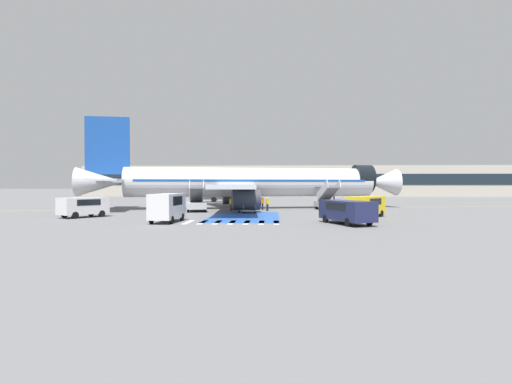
% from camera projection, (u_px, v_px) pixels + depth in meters
% --- Properties ---
extents(ground_plane, '(600.00, 600.00, 0.00)m').
position_uv_depth(ground_plane, '(242.00, 208.00, 52.68)').
color(ground_plane, slate).
extents(apron_leadline_yellow, '(74.41, 15.26, 0.01)m').
position_uv_depth(apron_leadline_yellow, '(252.00, 209.00, 51.78)').
color(apron_leadline_yellow, gold).
rests_on(apron_leadline_yellow, ground_plane).
extents(apron_stand_patch_blue, '(6.64, 13.49, 0.01)m').
position_uv_depth(apron_stand_patch_blue, '(245.00, 217.00, 38.34)').
color(apron_stand_patch_blue, '#2856A8').
rests_on(apron_stand_patch_blue, ground_plane).
extents(apron_walkway_bar_0, '(0.44, 3.60, 0.01)m').
position_uv_depth(apron_walkway_bar_0, '(188.00, 222.00, 32.59)').
color(apron_walkway_bar_0, silver).
rests_on(apron_walkway_bar_0, ground_plane).
extents(apron_walkway_bar_1, '(0.44, 3.60, 0.01)m').
position_uv_depth(apron_walkway_bar_1, '(203.00, 222.00, 32.54)').
color(apron_walkway_bar_1, silver).
rests_on(apron_walkway_bar_1, ground_plane).
extents(apron_walkway_bar_2, '(0.44, 3.60, 0.01)m').
position_uv_depth(apron_walkway_bar_2, '(217.00, 222.00, 32.49)').
color(apron_walkway_bar_2, silver).
rests_on(apron_walkway_bar_2, ground_plane).
extents(apron_walkway_bar_3, '(0.44, 3.60, 0.01)m').
position_uv_depth(apron_walkway_bar_3, '(232.00, 222.00, 32.44)').
color(apron_walkway_bar_3, silver).
rests_on(apron_walkway_bar_3, ground_plane).
extents(apron_walkway_bar_4, '(0.44, 3.60, 0.01)m').
position_uv_depth(apron_walkway_bar_4, '(247.00, 222.00, 32.39)').
color(apron_walkway_bar_4, silver).
rests_on(apron_walkway_bar_4, ground_plane).
extents(apron_walkway_bar_5, '(0.44, 3.60, 0.01)m').
position_uv_depth(apron_walkway_bar_5, '(262.00, 222.00, 32.34)').
color(apron_walkway_bar_5, silver).
rests_on(apron_walkway_bar_5, ground_plane).
extents(apron_walkway_bar_6, '(0.44, 3.60, 0.01)m').
position_uv_depth(apron_walkway_bar_6, '(276.00, 222.00, 32.29)').
color(apron_walkway_bar_6, silver).
rests_on(apron_walkway_bar_6, ground_plane).
extents(airliner, '(41.51, 32.42, 11.42)m').
position_uv_depth(airliner, '(246.00, 182.00, 51.61)').
color(airliner, silver).
rests_on(airliner, ground_plane).
extents(boarding_stairs_forward, '(3.11, 5.51, 3.68)m').
position_uv_depth(boarding_stairs_forward, '(328.00, 202.00, 48.78)').
color(boarding_stairs_forward, '#ADB2BA').
rests_on(boarding_stairs_forward, ground_plane).
extents(boarding_stairs_aft, '(3.11, 5.51, 3.63)m').
position_uv_depth(boarding_stairs_aft, '(196.00, 203.00, 46.28)').
color(boarding_stairs_aft, '#ADB2BA').
rests_on(boarding_stairs_aft, ground_plane).
extents(fuel_tanker, '(10.73, 3.41, 3.68)m').
position_uv_depth(fuel_tanker, '(219.00, 192.00, 72.62)').
color(fuel_tanker, '#38383D').
rests_on(fuel_tanker, ground_plane).
extents(service_van_0, '(2.05, 4.62, 2.33)m').
position_uv_depth(service_van_0, '(167.00, 205.00, 32.53)').
color(service_van_0, silver).
rests_on(service_van_0, ground_plane).
extents(service_van_1, '(4.11, 4.64, 1.87)m').
position_uv_depth(service_van_1, '(83.00, 205.00, 37.49)').
color(service_van_1, silver).
rests_on(service_van_1, ground_plane).
extents(service_van_2, '(4.25, 4.54, 1.97)m').
position_uv_depth(service_van_2, '(366.00, 205.00, 37.79)').
color(service_van_2, yellow).
rests_on(service_van_2, ground_plane).
extents(service_van_3, '(3.82, 5.67, 1.82)m').
position_uv_depth(service_van_3, '(347.00, 210.00, 30.92)').
color(service_van_3, '#1E234C').
rests_on(service_van_3, ground_plane).
extents(baggage_cart, '(2.25, 2.94, 0.87)m').
position_uv_depth(baggage_cart, '(247.00, 210.00, 44.01)').
color(baggage_cart, gray).
rests_on(baggage_cart, ground_plane).
extents(ground_crew_0, '(0.40, 0.49, 1.59)m').
position_uv_depth(ground_crew_0, '(263.00, 202.00, 48.98)').
color(ground_crew_0, '#191E38').
rests_on(ground_crew_0, ground_plane).
extents(ground_crew_1, '(0.45, 0.48, 1.63)m').
position_uv_depth(ground_crew_1, '(231.00, 203.00, 46.94)').
color(ground_crew_1, '#2D2D33').
rests_on(ground_crew_1, ground_plane).
extents(ground_crew_2, '(0.40, 0.49, 1.73)m').
position_uv_depth(ground_crew_2, '(155.00, 203.00, 46.13)').
color(ground_crew_2, '#191E38').
rests_on(ground_crew_2, ground_plane).
extents(ground_crew_3, '(0.46, 0.47, 1.64)m').
position_uv_depth(ground_crew_3, '(267.00, 203.00, 47.01)').
color(ground_crew_3, '#191E38').
rests_on(ground_crew_3, ground_plane).
extents(terminal_building, '(127.79, 12.10, 8.42)m').
position_uv_depth(terminal_building, '(312.00, 181.00, 113.36)').
color(terminal_building, '#B2AD9E').
rests_on(terminal_building, ground_plane).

